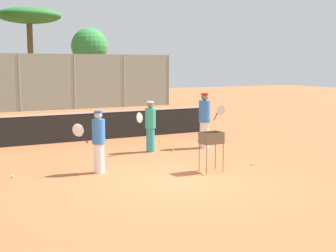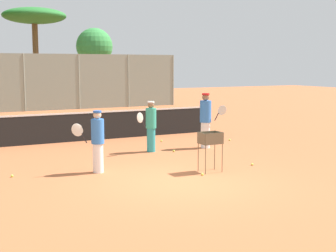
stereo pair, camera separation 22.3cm
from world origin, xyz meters
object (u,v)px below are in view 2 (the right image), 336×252
object	(u,v)px
player_red_cap	(151,126)
player_yellow_shirt	(97,141)
ball_cart	(210,141)
parked_car	(5,97)
player_white_outfit	(206,120)
tennis_net	(88,126)

from	to	relation	value
player_red_cap	player_yellow_shirt	xyz separation A→B (m)	(-2.47, -2.02, -0.01)
ball_cart	parked_car	size ratio (longest dim) A/B	0.25
player_white_outfit	player_red_cap	distance (m)	1.95
player_red_cap	player_yellow_shirt	bearing A→B (deg)	15.08
tennis_net	player_yellow_shirt	size ratio (longest dim) A/B	6.55
tennis_net	ball_cart	bearing A→B (deg)	-78.99
ball_cart	parked_car	distance (m)	22.04
player_red_cap	ball_cart	size ratio (longest dim) A/B	1.55
tennis_net	player_yellow_shirt	world-z (taller)	player_yellow_shirt
parked_car	player_yellow_shirt	bearing A→B (deg)	-91.87
player_white_outfit	ball_cart	size ratio (longest dim) A/B	1.76
player_red_cap	ball_cart	distance (m)	3.30
tennis_net	parked_car	distance (m)	15.59
player_red_cap	parked_car	xyz separation A→B (m)	(-1.80, 18.65, -0.18)
player_yellow_shirt	ball_cart	world-z (taller)	player_yellow_shirt
player_yellow_shirt	ball_cart	size ratio (longest dim) A/B	1.54
ball_cart	player_white_outfit	bearing A→B (deg)	59.89
player_white_outfit	tennis_net	bearing A→B (deg)	159.99
ball_cart	parked_car	world-z (taller)	parked_car
tennis_net	ball_cart	distance (m)	6.50
player_red_cap	parked_car	distance (m)	18.74
parked_car	tennis_net	bearing A→B (deg)	-87.43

